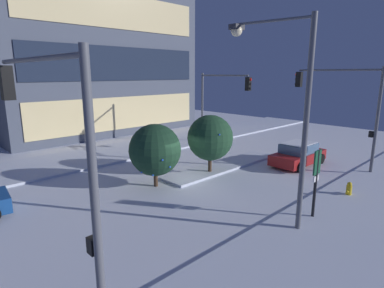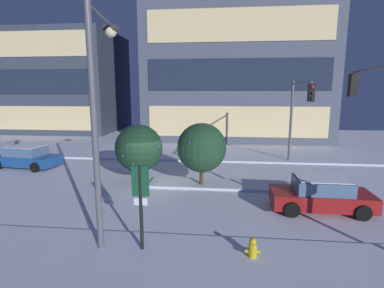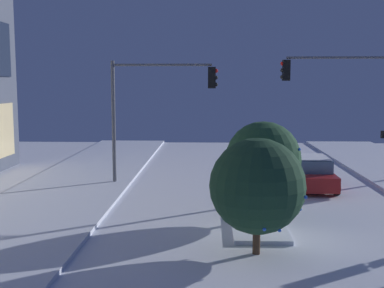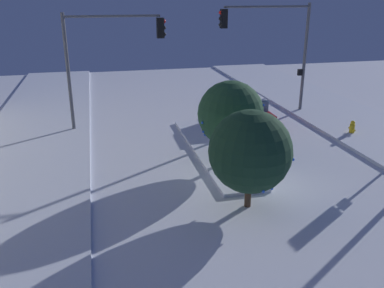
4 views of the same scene
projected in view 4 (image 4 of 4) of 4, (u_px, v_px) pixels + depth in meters
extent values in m
plane|color=silver|center=(255.00, 192.00, 14.99)|extent=(52.00, 52.00, 0.00)
cube|color=silver|center=(7.00, 217.00, 13.14)|extent=(52.00, 5.20, 0.14)
cube|color=silver|center=(213.00, 150.00, 18.80)|extent=(9.00, 1.80, 0.14)
cube|color=maroon|center=(246.00, 113.00, 22.89)|extent=(4.31, 1.91, 0.66)
cube|color=slate|center=(246.00, 102.00, 22.68)|extent=(2.34, 1.69, 0.60)
cube|color=white|center=(247.00, 96.00, 22.57)|extent=(2.17, 1.58, 0.04)
sphere|color=#F9E5B2|center=(224.00, 104.00, 24.76)|extent=(0.16, 0.16, 0.16)
sphere|color=#F9E5B2|center=(244.00, 103.00, 25.01)|extent=(0.16, 0.16, 0.16)
cylinder|color=black|center=(223.00, 111.00, 24.07)|extent=(0.66, 0.23, 0.66)
cylinder|color=black|center=(252.00, 109.00, 24.44)|extent=(0.66, 0.23, 0.66)
cylinder|color=black|center=(238.00, 125.00, 21.48)|extent=(0.66, 0.23, 0.66)
cylinder|color=black|center=(271.00, 123.00, 21.85)|extent=(0.66, 0.23, 0.66)
cylinder|color=#565960|center=(69.00, 75.00, 20.55)|extent=(0.18, 0.18, 5.94)
cylinder|color=#565960|center=(112.00, 16.00, 20.10)|extent=(0.12, 4.70, 0.12)
cube|color=black|center=(160.00, 28.00, 20.81)|extent=(0.32, 0.36, 1.00)
sphere|color=red|center=(164.00, 21.00, 20.74)|extent=(0.20, 0.20, 0.20)
sphere|color=black|center=(164.00, 28.00, 20.85)|extent=(0.20, 0.20, 0.20)
sphere|color=black|center=(164.00, 34.00, 20.96)|extent=(0.20, 0.20, 0.20)
cylinder|color=#565960|center=(304.00, 59.00, 24.06)|extent=(0.18, 0.18, 6.30)
cylinder|color=#565960|center=(268.00, 7.00, 22.50)|extent=(0.12, 5.01, 0.12)
cube|color=black|center=(224.00, 19.00, 22.17)|extent=(0.32, 0.36, 1.00)
sphere|color=red|center=(221.00, 12.00, 22.02)|extent=(0.20, 0.20, 0.20)
sphere|color=black|center=(220.00, 19.00, 22.13)|extent=(0.20, 0.20, 0.20)
sphere|color=black|center=(220.00, 25.00, 22.24)|extent=(0.20, 0.20, 0.20)
cube|color=black|center=(300.00, 72.00, 24.27)|extent=(0.20, 0.24, 0.36)
cylinder|color=gold|center=(352.00, 130.00, 20.83)|extent=(0.26, 0.26, 0.59)
sphere|color=gold|center=(353.00, 123.00, 20.71)|extent=(0.22, 0.22, 0.22)
cylinder|color=gold|center=(354.00, 130.00, 20.66)|extent=(0.12, 0.10, 0.10)
cylinder|color=gold|center=(350.00, 128.00, 20.99)|extent=(0.12, 0.10, 0.10)
cylinder|color=#473323|center=(229.00, 152.00, 17.25)|extent=(0.22, 0.22, 1.05)
sphere|color=#1E4228|center=(231.00, 114.00, 16.67)|extent=(2.69, 2.69, 2.69)
sphere|color=blue|center=(203.00, 132.00, 16.43)|extent=(0.10, 0.10, 0.10)
sphere|color=blue|center=(263.00, 105.00, 16.29)|extent=(0.10, 0.10, 0.10)
sphere|color=blue|center=(205.00, 135.00, 16.90)|extent=(0.10, 0.10, 0.10)
sphere|color=blue|center=(202.00, 123.00, 16.09)|extent=(0.10, 0.10, 0.10)
sphere|color=blue|center=(206.00, 128.00, 17.45)|extent=(0.10, 0.10, 0.10)
cylinder|color=#473323|center=(248.00, 195.00, 13.83)|extent=(0.22, 0.22, 0.83)
sphere|color=#193823|center=(250.00, 151.00, 13.29)|extent=(2.73, 2.73, 2.73)
sphere|color=blue|center=(293.00, 159.00, 13.15)|extent=(0.10, 0.10, 0.10)
sphere|color=blue|center=(263.00, 191.00, 12.76)|extent=(0.10, 0.10, 0.10)
sphere|color=blue|center=(251.00, 132.00, 14.48)|extent=(0.10, 0.10, 0.10)
sphere|color=blue|center=(239.00, 177.00, 14.31)|extent=(0.10, 0.10, 0.10)
sphere|color=blue|center=(272.00, 189.00, 13.24)|extent=(0.10, 0.10, 0.10)
sphere|color=blue|center=(284.00, 167.00, 13.75)|extent=(0.10, 0.10, 0.10)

